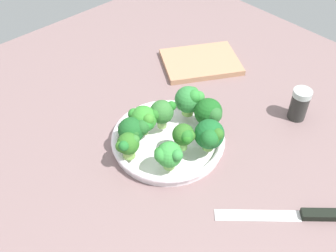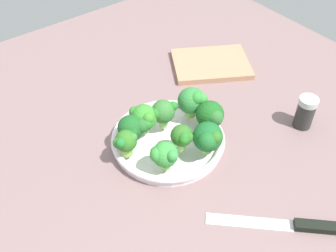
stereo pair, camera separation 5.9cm
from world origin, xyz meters
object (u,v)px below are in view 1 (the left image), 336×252
at_px(pepper_shaker, 299,104).
at_px(cutting_board, 201,62).
at_px(broccoli_floret_0, 168,155).
at_px(bowl, 168,140).
at_px(broccoli_floret_2, 133,130).
at_px(broccoli_floret_8, 189,99).
at_px(broccoli_floret_7, 209,136).
at_px(broccoli_floret_3, 143,119).
at_px(broccoli_floret_5, 162,112).
at_px(knife, 301,215).
at_px(broccoli_floret_6, 128,145).
at_px(broccoli_floret_1, 185,136).
at_px(broccoli_floret_4, 209,112).

bearing_deg(pepper_shaker, cutting_board, -88.21).
bearing_deg(broccoli_floret_0, bowl, -132.61).
bearing_deg(pepper_shaker, broccoli_floret_2, -26.38).
bearing_deg(broccoli_floret_8, broccoli_floret_7, 63.76).
height_order(broccoli_floret_3, cutting_board, broccoli_floret_3).
bearing_deg(broccoli_floret_8, bowl, 14.64).
bearing_deg(broccoli_floret_3, broccoli_floret_2, 12.44).
distance_m(broccoli_floret_5, broccoli_floret_8, 0.08).
height_order(broccoli_floret_2, knife, broccoli_floret_2).
height_order(broccoli_floret_3, pepper_shaker, broccoli_floret_3).
xyz_separation_m(broccoli_floret_5, broccoli_floret_8, (-0.08, 0.01, 0.00)).
bearing_deg(broccoli_floret_3, broccoli_floret_6, 24.85).
height_order(broccoli_floret_1, pepper_shaker, broccoli_floret_1).
bearing_deg(broccoli_floret_4, broccoli_floret_2, -23.79).
bearing_deg(broccoli_floret_2, bowl, 153.31).
distance_m(broccoli_floret_7, broccoli_floret_8, 0.13).
height_order(broccoli_floret_5, pepper_shaker, broccoli_floret_5).
xyz_separation_m(broccoli_floret_3, broccoli_floret_7, (-0.07, 0.14, 0.00)).
bearing_deg(broccoli_floret_8, broccoli_floret_6, 3.78).
bearing_deg(pepper_shaker, broccoli_floret_0, -12.11).
relative_size(broccoli_floret_3, pepper_shaker, 0.87).
bearing_deg(broccoli_floret_8, broccoli_floret_0, 31.31).
bearing_deg(broccoli_floret_2, broccoli_floret_0, 93.27).
relative_size(bowl, broccoli_floret_4, 3.73).
distance_m(bowl, knife, 0.33).
relative_size(broccoli_floret_5, knife, 0.34).
distance_m(broccoli_floret_6, broccoli_floret_7, 0.17).
xyz_separation_m(broccoli_floret_3, broccoli_floret_8, (-0.12, 0.02, 0.00)).
bearing_deg(broccoli_floret_8, broccoli_floret_5, -6.60).
height_order(broccoli_floret_1, broccoli_floret_4, broccoli_floret_4).
relative_size(broccoli_floret_0, cutting_board, 0.30).
distance_m(bowl, broccoli_floret_2, 0.10).
height_order(broccoli_floret_0, broccoli_floret_4, broccoli_floret_4).
bearing_deg(cutting_board, broccoli_floret_5, 26.73).
bearing_deg(broccoli_floret_5, pepper_shaker, 148.05).
relative_size(broccoli_floret_3, cutting_board, 0.34).
bearing_deg(broccoli_floret_0, broccoli_floret_3, -104.36).
xyz_separation_m(broccoli_floret_7, cutting_board, (-0.26, -0.27, -0.07)).
height_order(broccoli_floret_0, broccoli_floret_7, broccoli_floret_7).
bearing_deg(broccoli_floret_6, bowl, 174.46).
height_order(broccoli_floret_8, cutting_board, broccoli_floret_8).
height_order(broccoli_floret_1, broccoli_floret_3, broccoli_floret_3).
height_order(bowl, knife, bowl).
relative_size(broccoli_floret_3, broccoli_floret_5, 1.01).
bearing_deg(broccoli_floret_5, bowl, 72.31).
distance_m(bowl, broccoli_floret_6, 0.12).
xyz_separation_m(broccoli_floret_2, broccoli_floret_6, (0.04, 0.03, -0.00)).
height_order(broccoli_floret_6, cutting_board, broccoli_floret_6).
height_order(broccoli_floret_0, broccoli_floret_6, broccoli_floret_0).
distance_m(broccoli_floret_1, pepper_shaker, 0.32).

